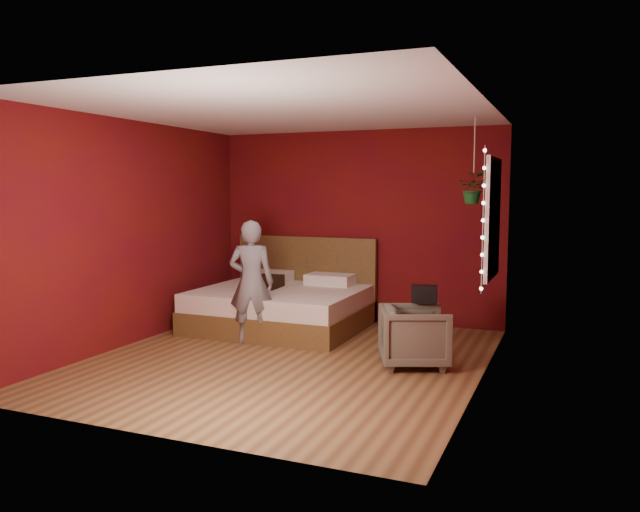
{
  "coord_description": "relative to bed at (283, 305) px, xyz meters",
  "views": [
    {
      "loc": [
        2.78,
        -5.85,
        1.79
      ],
      "look_at": [
        0.21,
        0.4,
        1.08
      ],
      "focal_mm": 35.0,
      "sensor_mm": 36.0,
      "label": 1
    }
  ],
  "objects": [
    {
      "name": "floor",
      "position": [
        0.73,
        -1.42,
        -0.3
      ],
      "size": [
        4.5,
        4.5,
        0.0
      ],
      "primitive_type": "plane",
      "color": "olive",
      "rests_on": "ground"
    },
    {
      "name": "room_walls",
      "position": [
        0.73,
        -1.42,
        1.38
      ],
      "size": [
        4.04,
        4.54,
        2.62
      ],
      "color": "#63140A",
      "rests_on": "ground"
    },
    {
      "name": "window",
      "position": [
        2.7,
        -0.52,
        1.2
      ],
      "size": [
        0.05,
        0.97,
        1.27
      ],
      "color": "white",
      "rests_on": "room_walls"
    },
    {
      "name": "fairy_lights",
      "position": [
        2.67,
        -1.04,
        1.2
      ],
      "size": [
        0.04,
        0.04,
        1.45
      ],
      "color": "silver",
      "rests_on": "room_walls"
    },
    {
      "name": "bed",
      "position": [
        0.0,
        0.0,
        0.0
      ],
      "size": [
        2.08,
        1.76,
        1.14
      ],
      "color": "brown",
      "rests_on": "ground"
    },
    {
      "name": "person",
      "position": [
        0.03,
        -0.92,
        0.43
      ],
      "size": [
        0.6,
        0.48,
        1.45
      ],
      "primitive_type": "imported",
      "rotation": [
        0.0,
        0.0,
        3.43
      ],
      "color": "slate",
      "rests_on": "ground"
    },
    {
      "name": "armchair",
      "position": [
        2.03,
        -1.13,
        0.01
      ],
      "size": [
        0.88,
        0.87,
        0.62
      ],
      "primitive_type": "imported",
      "rotation": [
        0.0,
        0.0,
        1.96
      ],
      "color": "#6C6655",
      "rests_on": "ground"
    },
    {
      "name": "handbag",
      "position": [
        2.07,
        -0.88,
        0.41
      ],
      "size": [
        0.28,
        0.17,
        0.19
      ],
      "primitive_type": "cube",
      "rotation": [
        0.0,
        0.0,
        0.16
      ],
      "color": "black",
      "rests_on": "armchair"
    },
    {
      "name": "throw_pillow",
      "position": [
        -0.27,
        -0.04,
        0.3
      ],
      "size": [
        0.46,
        0.46,
        0.15
      ],
      "primitive_type": "cube",
      "rotation": [
        0.0,
        0.0,
        0.07
      ],
      "color": "black",
      "rests_on": "bed"
    },
    {
      "name": "hanging_plant",
      "position": [
        2.44,
        -0.16,
        1.52
      ],
      "size": [
        0.33,
        0.29,
        0.96
      ],
      "color": "silver",
      "rests_on": "room_walls"
    }
  ]
}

